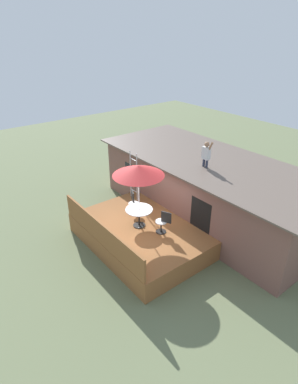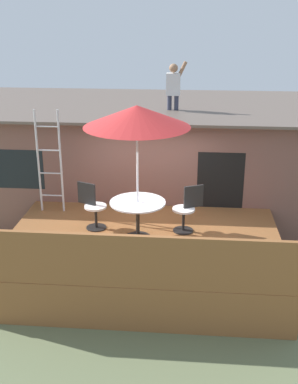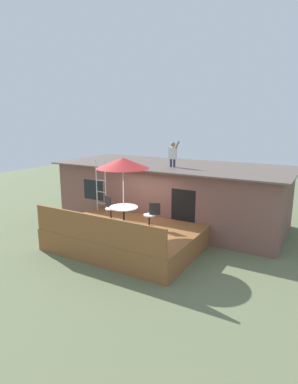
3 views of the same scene
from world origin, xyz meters
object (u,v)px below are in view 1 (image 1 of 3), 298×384
Objects in this scene: patio_chair_left at (133,203)px; patio_chair_right at (163,222)px; patio_table at (139,213)px; step_ladder at (134,176)px; patio_umbrella at (138,170)px; person_figure at (206,153)px.

patio_chair_left and patio_chair_right have the same top height.
step_ladder is at bearing 149.16° from patio_table.
patio_umbrella reaches higher than patio_chair_right.
step_ladder is 2.39× the size of patio_chair_left.
patio_umbrella is at bearing 38.66° from patio_table.
patio_umbrella is 2.62m from step_ladder.
person_figure is 3.28m from patio_chair_right.
patio_chair_right is at bearing 24.69° from patio_umbrella.
patio_table is at bearing -141.34° from patio_umbrella.
patio_table is 0.41× the size of patio_umbrella.
person_figure is 1.21× the size of patio_chair_left.
patio_umbrella is at bearing -30.84° from step_ladder.
person_figure reaches higher than patio_umbrella.
patio_chair_right is (2.90, -0.76, -0.64)m from step_ladder.
patio_umbrella is at bearing 0.00° from patio_chair_left.
patio_umbrella is 2.76× the size of patio_chair_left.
step_ladder reaches higher than patio_table.
patio_chair_left is at bearing -119.73° from person_figure.
patio_chair_left is (1.04, -0.78, -0.64)m from step_ladder.
patio_umbrella reaches higher than patio_chair_left.
person_figure is (0.52, 2.96, 1.91)m from patio_table.
step_ladder reaches higher than patio_chair_right.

